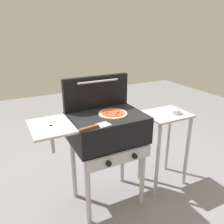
# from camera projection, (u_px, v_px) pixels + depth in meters

# --- Properties ---
(ground_plane) EXTENTS (8.00, 8.00, 0.00)m
(ground_plane) POSITION_uv_depth(u_px,v_px,m) (108.00, 199.00, 2.29)
(ground_plane) COLOR gray
(grill) EXTENTS (0.96, 0.53, 0.90)m
(grill) POSITION_uv_depth(u_px,v_px,m) (106.00, 131.00, 2.02)
(grill) COLOR black
(grill) RESTS_ON ground_plane
(grill_lid_open) EXTENTS (0.63, 0.08, 0.30)m
(grill_lid_open) POSITION_uv_depth(u_px,v_px,m) (97.00, 92.00, 2.10)
(grill_lid_open) COLOR black
(grill_lid_open) RESTS_ON grill
(pizza_pepperoni) EXTENTS (0.25, 0.25, 0.03)m
(pizza_pepperoni) POSITION_uv_depth(u_px,v_px,m) (113.00, 113.00, 1.99)
(pizza_pepperoni) COLOR beige
(pizza_pepperoni) RESTS_ON grill
(spatula) EXTENTS (0.27, 0.10, 0.02)m
(spatula) POSITION_uv_depth(u_px,v_px,m) (95.00, 127.00, 1.73)
(spatula) COLOR #B7BABF
(spatula) RESTS_ON grill
(prep_table) EXTENTS (0.44, 0.36, 0.80)m
(prep_table) POSITION_uv_depth(u_px,v_px,m) (165.00, 135.00, 2.38)
(prep_table) COLOR #B2B2B7
(prep_table) RESTS_ON ground_plane
(topping_bowl_near) EXTENTS (0.10, 0.10, 0.04)m
(topping_bowl_near) POSITION_uv_depth(u_px,v_px,m) (175.00, 111.00, 2.28)
(topping_bowl_near) COLOR silver
(topping_bowl_near) RESTS_ON prep_table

